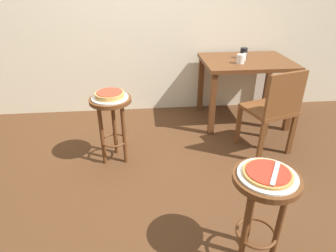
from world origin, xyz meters
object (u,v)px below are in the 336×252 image
object	(u,v)px
cup_far_edge	(244,53)
pizza_server_knife	(275,173)
stool_middle	(112,115)
pizza_foreground	(268,173)
serving_plate_foreground	(267,176)
cup_near_edge	(241,59)
condiment_shaker	(244,57)
dining_table	(246,70)
stool_foreground	(262,200)
pizza_middle	(110,94)
serving_plate_middle	(110,98)
wooden_chair	(273,109)

from	to	relation	value
cup_far_edge	pizza_server_knife	world-z (taller)	cup_far_edge
stool_middle	pizza_foreground	bearing A→B (deg)	-52.09
serving_plate_foreground	cup_far_edge	xyz separation A→B (m)	(0.51, 1.97, 0.15)
cup_near_edge	cup_far_edge	bearing A→B (deg)	63.46
serving_plate_foreground	condiment_shaker	bearing A→B (deg)	75.39
stool_middle	cup_far_edge	distance (m)	1.67
pizza_foreground	dining_table	world-z (taller)	dining_table
stool_foreground	pizza_middle	distance (m)	1.51
serving_plate_middle	pizza_server_knife	xyz separation A→B (m)	(0.95, -1.20, 0.03)
stool_middle	dining_table	distance (m)	1.63
serving_plate_foreground	stool_middle	xyz separation A→B (m)	(-0.92, 1.18, -0.17)
cup_near_edge	pizza_server_knife	world-z (taller)	cup_near_edge
serving_plate_middle	wooden_chair	bearing A→B (deg)	-0.30
dining_table	stool_middle	bearing A→B (deg)	-153.53
cup_far_edge	wooden_chair	bearing A→B (deg)	-85.96
serving_plate_foreground	stool_middle	distance (m)	1.51
pizza_middle	pizza_server_knife	world-z (taller)	pizza_middle
condiment_shaker	cup_far_edge	bearing A→B (deg)	76.75
stool_foreground	dining_table	xyz separation A→B (m)	(0.53, 1.91, 0.15)
serving_plate_foreground	cup_near_edge	distance (m)	1.83
serving_plate_middle	wooden_chair	world-z (taller)	wooden_chair
serving_plate_foreground	pizza_middle	xyz separation A→B (m)	(-0.92, 1.18, 0.03)
pizza_foreground	wooden_chair	world-z (taller)	wooden_chair
stool_foreground	wooden_chair	world-z (taller)	wooden_chair
pizza_foreground	stool_middle	size ratio (longest dim) A/B	0.42
pizza_foreground	wooden_chair	distance (m)	1.32
dining_table	pizza_server_knife	size ratio (longest dim) A/B	4.42
pizza_foreground	condiment_shaker	bearing A→B (deg)	75.39
dining_table	condiment_shaker	xyz separation A→B (m)	(-0.05, -0.03, 0.16)
stool_middle	serving_plate_middle	bearing A→B (deg)	135.00
cup_far_edge	stool_foreground	bearing A→B (deg)	-104.54
serving_plate_middle	cup_far_edge	xyz separation A→B (m)	(1.43, 0.79, 0.15)
cup_near_edge	pizza_middle	bearing A→B (deg)	-156.02
cup_near_edge	pizza_server_knife	bearing A→B (deg)	-102.04
serving_plate_foreground	dining_table	xyz separation A→B (m)	(0.53, 1.91, -0.02)
stool_foreground	serving_plate_middle	size ratio (longest dim) A/B	2.00
condiment_shaker	serving_plate_foreground	bearing A→B (deg)	-104.61
pizza_server_knife	stool_middle	bearing A→B (deg)	69.99
stool_foreground	pizza_middle	size ratio (longest dim) A/B	2.51
stool_foreground	pizza_foreground	xyz separation A→B (m)	(0.00, -0.00, 0.19)
serving_plate_middle	dining_table	world-z (taller)	dining_table
pizza_foreground	stool_foreground	bearing A→B (deg)	135.00
cup_far_edge	wooden_chair	xyz separation A→B (m)	(0.06, -0.80, -0.33)
dining_table	cup_near_edge	size ratio (longest dim) A/B	10.15
stool_foreground	cup_far_edge	world-z (taller)	cup_far_edge
pizza_foreground	cup_far_edge	distance (m)	2.04
stool_middle	cup_near_edge	size ratio (longest dim) A/B	6.59
cup_far_edge	condiment_shaker	xyz separation A→B (m)	(-0.02, -0.10, -0.02)
serving_plate_middle	condiment_shaker	world-z (taller)	condiment_shaker
pizza_foreground	wooden_chair	bearing A→B (deg)	64.20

